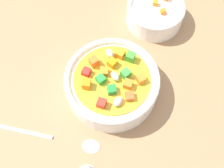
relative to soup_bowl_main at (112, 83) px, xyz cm
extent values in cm
cube|color=#9E754F|center=(-0.01, -0.01, -4.08)|extent=(140.00, 140.00, 2.00)
cylinder|color=white|center=(-0.01, -0.01, -0.69)|extent=(17.73, 17.73, 4.79)
torus|color=white|center=(-0.01, -0.01, 2.04)|extent=(17.78, 17.78, 1.11)
cylinder|color=gold|center=(-0.01, -0.01, 1.91)|extent=(14.31, 14.31, 0.40)
cube|color=green|center=(2.53, 0.29, 2.96)|extent=(2.04, 2.04, 1.70)
ellipsoid|color=beige|center=(0.59, 4.91, 2.82)|extent=(1.94, 2.41, 1.43)
cube|color=orange|center=(0.63, 2.85, 2.80)|extent=(2.09, 2.09, 1.38)
cube|color=orange|center=(2.56, 4.41, 2.79)|extent=(2.11, 2.11, 1.37)
cube|color=green|center=(-2.09, -0.45, 2.71)|extent=(1.98, 1.98, 1.20)
cube|color=orange|center=(5.00, -1.49, 2.78)|extent=(1.83, 1.83, 1.34)
cube|color=red|center=(-4.38, 2.05, 2.65)|extent=(2.09, 2.09, 1.09)
cube|color=orange|center=(-2.65, 3.70, 2.99)|extent=(1.95, 1.95, 1.77)
cube|color=red|center=(-2.86, -4.68, 2.86)|extent=(2.05, 2.05, 1.50)
cube|color=orange|center=(-4.79, -0.53, 2.89)|extent=(1.88, 1.88, 1.57)
cube|color=orange|center=(-1.20, 1.38, 2.73)|extent=(1.88, 1.88, 1.25)
cube|color=#E05E29|center=(2.23, -4.34, 2.64)|extent=(1.67, 1.67, 1.06)
cube|color=green|center=(4.23, 3.25, 3.00)|extent=(2.08, 2.08, 1.78)
ellipsoid|color=beige|center=(0.05, -4.92, 2.73)|extent=(2.46, 2.40, 1.25)
cube|color=#228536|center=(-0.59, -2.48, 2.75)|extent=(1.55, 1.55, 1.28)
ellipsoid|color=beige|center=(0.55, 0.41, 2.80)|extent=(1.97, 2.42, 1.38)
cube|color=orange|center=(2.50, -2.07, 2.80)|extent=(2.06, 2.06, 1.39)
cylinder|color=silver|center=(-19.21, -4.27, -2.70)|extent=(13.18, 6.55, 0.77)
ellipsoid|color=silver|center=(-6.04, -10.26, -2.64)|extent=(4.13, 3.74, 0.88)
cylinder|color=white|center=(12.92, 15.16, -0.95)|extent=(12.45, 12.45, 4.27)
torus|color=white|center=(12.92, 15.16, 1.44)|extent=(12.58, 12.58, 1.00)
cube|color=orange|center=(12.93, 15.98, 1.73)|extent=(1.44, 1.44, 1.08)
cube|color=orange|center=(13.88, 13.39, 1.70)|extent=(1.04, 1.04, 1.03)
camera|label=1|loc=(-4.76, -22.19, 46.74)|focal=43.83mm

